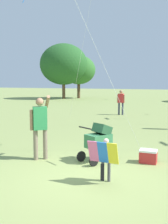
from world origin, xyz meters
TOP-DOWN VIEW (x-y plane):
  - ground_plane at (0.00, 0.00)m, footprint 120.00×120.00m
  - child_with_butterfly_kite at (0.44, -0.09)m, footprint 0.66×0.36m
  - person_adult_flyer at (-1.69, 0.85)m, footprint 0.51×0.68m
  - stroller at (-0.14, 1.28)m, footprint 0.86×1.08m
  - person_red_shirt at (-1.89, 11.10)m, footprint 0.50×0.23m
  - cooler_box at (1.12, 1.60)m, footprint 0.45×0.33m

SIDE VIEW (x-z plane):
  - ground_plane at x=0.00m, z-range 0.00..0.00m
  - cooler_box at x=1.12m, z-range 0.00..0.35m
  - child_with_butterfly_kite at x=0.44m, z-range 0.11..1.05m
  - stroller at x=-0.14m, z-range 0.09..1.12m
  - person_red_shirt at x=-1.89m, z-range 0.14..1.69m
  - person_adult_flyer at x=-1.69m, z-range 0.14..1.91m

